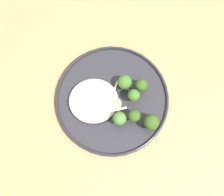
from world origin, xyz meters
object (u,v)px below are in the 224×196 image
object	(u,v)px
seared_scallop_large_seared	(98,109)
broccoli_floret_rear_charred	(134,116)
seared_scallop_half_hidden	(105,98)
broccoli_floret_right_tilted	(141,85)
broccoli_floret_front_edge	(119,119)
broccoli_floret_small_sprig	(151,122)
seared_scallop_tilted_round	(90,96)
broccoli_floret_left_leaning	(134,96)
seared_scallop_right_edge	(115,104)
seared_scallop_center_golden	(76,110)
dinner_plate	(112,99)
broccoli_floret_center_pile	(123,82)

from	to	relation	value
seared_scallop_large_seared	broccoli_floret_rear_charred	bearing A→B (deg)	164.24
seared_scallop_half_hidden	broccoli_floret_right_tilted	bearing A→B (deg)	-165.40
broccoli_floret_rear_charred	broccoli_floret_front_edge	distance (m)	0.04
seared_scallop_half_hidden	broccoli_floret_small_sprig	size ratio (longest dim) A/B	0.52
seared_scallop_tilted_round	broccoli_floret_left_leaning	xyz separation A→B (m)	(-0.11, 0.01, 0.02)
seared_scallop_half_hidden	broccoli_floret_small_sprig	bearing A→B (deg)	147.82
seared_scallop_tilted_round	seared_scallop_half_hidden	bearing A→B (deg)	173.22
seared_scallop_large_seared	broccoli_floret_small_sprig	distance (m)	0.14
broccoli_floret_left_leaning	broccoli_floret_right_tilted	size ratio (longest dim) A/B	1.05
seared_scallop_tilted_round	seared_scallop_right_edge	size ratio (longest dim) A/B	0.85
seared_scallop_large_seared	seared_scallop_center_golden	bearing A→B (deg)	0.81
seared_scallop_tilted_round	seared_scallop_center_golden	bearing A→B (deg)	43.91
dinner_plate	broccoli_floret_left_leaning	xyz separation A→B (m)	(-0.05, 0.00, 0.03)
dinner_plate	seared_scallop_tilted_round	size ratio (longest dim) A/B	11.40
seared_scallop_tilted_round	seared_scallop_large_seared	world-z (taller)	seared_scallop_tilted_round
broccoli_floret_small_sprig	broccoli_floret_left_leaning	distance (m)	0.08
seared_scallop_tilted_round	broccoli_floret_center_pile	size ratio (longest dim) A/B	0.50
seared_scallop_tilted_round	broccoli_floret_front_edge	xyz separation A→B (m)	(-0.07, 0.06, 0.02)
seared_scallop_right_edge	broccoli_floret_right_tilted	world-z (taller)	broccoli_floret_right_tilted
seared_scallop_tilted_round	broccoli_floret_front_edge	world-z (taller)	broccoli_floret_front_edge
seared_scallop_tilted_round	seared_scallop_half_hidden	xyz separation A→B (m)	(-0.04, 0.00, -0.00)
broccoli_floret_center_pile	broccoli_floret_front_edge	world-z (taller)	same
broccoli_floret_left_leaning	broccoli_floret_right_tilted	xyz separation A→B (m)	(-0.02, -0.03, -0.00)
seared_scallop_right_edge	seared_scallop_center_golden	distance (m)	0.10
broccoli_floret_front_edge	seared_scallop_tilted_round	bearing A→B (deg)	-40.99
seared_scallop_tilted_round	broccoli_floret_center_pile	world-z (taller)	broccoli_floret_center_pile
seared_scallop_center_golden	broccoli_floret_right_tilted	bearing A→B (deg)	-162.25
seared_scallop_right_edge	broccoli_floret_small_sprig	xyz separation A→B (m)	(-0.08, 0.05, 0.02)
seared_scallop_tilted_round	seared_scallop_center_golden	xyz separation A→B (m)	(0.03, 0.03, -0.00)
seared_scallop_large_seared	seared_scallop_half_hidden	size ratio (longest dim) A/B	0.86
seared_scallop_center_golden	seared_scallop_right_edge	bearing A→B (deg)	-173.41
broccoli_floret_center_pile	broccoli_floret_right_tilted	bearing A→B (deg)	167.28
broccoli_floret_right_tilted	broccoli_floret_front_edge	world-z (taller)	same
seared_scallop_center_golden	broccoli_floret_rear_charred	xyz separation A→B (m)	(-0.14, 0.02, 0.02)
broccoli_floret_small_sprig	broccoli_floret_right_tilted	xyz separation A→B (m)	(0.02, -0.09, -0.00)
broccoli_floret_small_sprig	broccoli_floret_front_edge	size ratio (longest dim) A/B	1.03
seared_scallop_right_edge	seared_scallop_large_seared	distance (m)	0.05
seared_scallop_center_golden	broccoli_floret_rear_charred	bearing A→B (deg)	170.34
seared_scallop_half_hidden	broccoli_floret_front_edge	bearing A→B (deg)	119.84
seared_scallop_right_edge	seared_scallop_half_hidden	distance (m)	0.03
seared_scallop_large_seared	seared_scallop_right_edge	bearing A→B (deg)	-166.63
seared_scallop_large_seared	broccoli_floret_center_pile	xyz separation A→B (m)	(-0.06, -0.06, 0.02)
seared_scallop_half_hidden	broccoli_floret_left_leaning	size ratio (longest dim) A/B	0.52
seared_scallop_half_hidden	broccoli_floret_center_pile	distance (m)	0.06
broccoli_floret_rear_charred	broccoli_floret_front_edge	world-z (taller)	broccoli_floret_rear_charred
seared_scallop_large_seared	broccoli_floret_rear_charred	xyz separation A→B (m)	(-0.09, 0.02, 0.02)
seared_scallop_right_edge	seared_scallop_half_hidden	size ratio (longest dim) A/B	1.09
broccoli_floret_center_pile	broccoli_floret_front_edge	size ratio (longest dim) A/B	1.01
seared_scallop_half_hidden	broccoli_floret_center_pile	bearing A→B (deg)	-143.39
seared_scallop_center_golden	broccoli_floret_left_leaning	size ratio (longest dim) A/B	0.43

